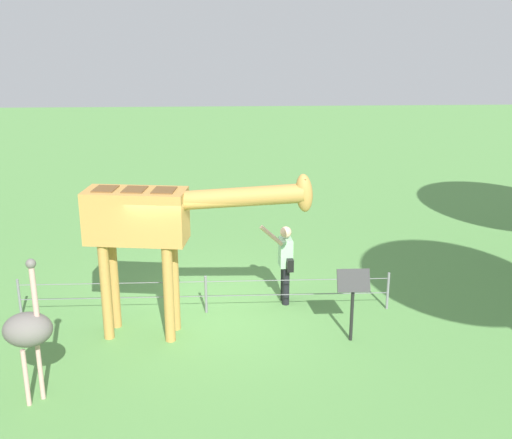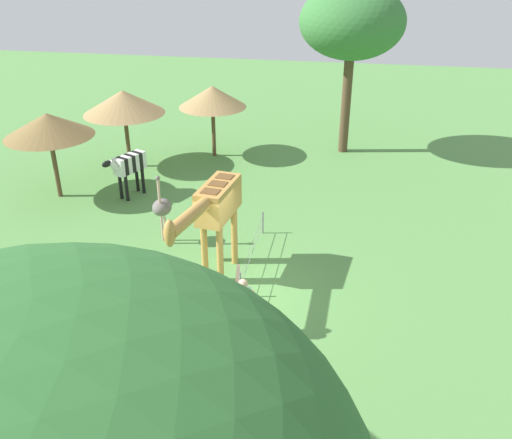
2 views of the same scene
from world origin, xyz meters
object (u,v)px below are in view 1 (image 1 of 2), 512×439
(visitor, at_px, (285,260))
(info_sign, at_px, (353,290))
(giraffe, at_px, (156,223))
(ostrich, at_px, (28,330))

(visitor, bearing_deg, info_sign, -57.31)
(giraffe, bearing_deg, visitor, 27.61)
(giraffe, xyz_separation_m, info_sign, (3.34, -0.38, -1.14))
(ostrich, relative_size, info_sign, 1.70)
(ostrich, bearing_deg, info_sign, 18.26)
(visitor, relative_size, info_sign, 1.27)
(info_sign, bearing_deg, ostrich, -161.74)
(giraffe, distance_m, ostrich, 2.75)
(ostrich, distance_m, info_sign, 5.24)
(giraffe, height_order, visitor, giraffe)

